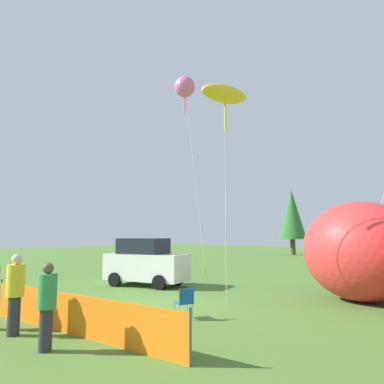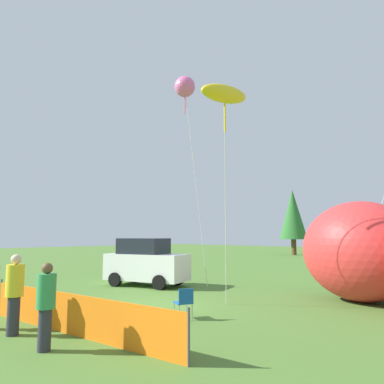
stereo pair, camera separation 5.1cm
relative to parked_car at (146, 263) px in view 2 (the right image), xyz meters
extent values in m
plane|color=#4C752D|center=(3.81, -3.38, -1.07)|extent=(120.00, 120.00, 0.00)
cube|color=white|center=(0.04, 0.01, -0.20)|extent=(4.13, 2.72, 1.20)
cube|color=#1E232D|center=(-0.14, -0.05, 0.77)|extent=(2.46, 2.07, 0.72)
cylinder|color=black|center=(0.92, 1.14, -0.75)|extent=(0.67, 0.41, 0.63)
cylinder|color=black|center=(1.41, -0.39, -0.75)|extent=(0.67, 0.41, 0.63)
cylinder|color=black|center=(-1.33, 0.41, -0.75)|extent=(0.67, 0.41, 0.63)
cylinder|color=black|center=(-0.84, -1.11, -0.75)|extent=(0.67, 0.41, 0.63)
cube|color=#1959A5|center=(6.04, -3.55, -0.63)|extent=(0.61, 0.61, 0.03)
cube|color=#1959A5|center=(6.25, -3.63, -0.43)|extent=(0.20, 0.42, 0.42)
cylinder|color=#A5A5AD|center=(5.78, -3.66, -0.85)|extent=(0.02, 0.02, 0.43)
cylinder|color=#A5A5AD|center=(5.93, -3.29, -0.85)|extent=(0.02, 0.02, 0.43)
cylinder|color=#A5A5AD|center=(6.15, -3.81, -0.85)|extent=(0.02, 0.02, 0.43)
cylinder|color=#A5A5AD|center=(6.30, -3.44, -0.85)|extent=(0.02, 0.02, 0.43)
ellipsoid|color=red|center=(8.75, 2.70, 0.72)|extent=(5.27, 4.80, 3.56)
ellipsoid|color=yellow|center=(8.75, 2.70, -0.09)|extent=(3.50, 3.44, 1.60)
cube|color=orange|center=(5.38, -6.63, -0.59)|extent=(7.05, 0.81, 0.95)
cylinder|color=#4C4C51|center=(1.86, -7.01, -0.55)|extent=(0.05, 0.05, 1.04)
cylinder|color=#4C4C51|center=(8.91, -6.24, -0.55)|extent=(0.05, 0.05, 1.04)
cylinder|color=#2D2D38|center=(4.45, -7.63, -0.62)|extent=(0.28, 0.28, 0.90)
cylinder|color=yellow|center=(4.45, -7.63, 0.21)|extent=(0.41, 0.41, 0.75)
sphere|color=beige|center=(4.45, -7.63, 0.70)|extent=(0.24, 0.24, 0.24)
cylinder|color=#2D2D38|center=(6.15, -7.64, -0.64)|extent=(0.26, 0.26, 0.84)
cylinder|color=#338C4C|center=(6.15, -7.64, 0.13)|extent=(0.39, 0.39, 0.70)
sphere|color=brown|center=(6.15, -7.64, 0.60)|extent=(0.23, 0.23, 0.23)
cylinder|color=silver|center=(2.07, 1.20, 3.59)|extent=(0.58, 0.97, 9.31)
sphere|color=pink|center=(1.80, 0.74, 8.25)|extent=(0.98, 0.98, 0.98)
cylinder|color=pink|center=(1.80, 0.74, 7.55)|extent=(0.06, 0.06, 1.20)
cylinder|color=silver|center=(5.90, -1.40, 2.45)|extent=(0.72, 0.86, 7.04)
ellipsoid|color=yellow|center=(6.25, -1.82, 5.97)|extent=(0.63, 2.36, 0.94)
cylinder|color=yellow|center=(6.25, -1.82, 5.27)|extent=(0.06, 0.06, 1.20)
cylinder|color=brown|center=(-8.38, 29.09, -0.15)|extent=(0.59, 0.59, 1.84)
cone|color=#2D6B2D|center=(-8.38, 29.09, 3.72)|extent=(3.24, 3.24, 5.89)
camera|label=1|loc=(13.78, -11.29, 1.29)|focal=35.00mm
camera|label=2|loc=(13.82, -11.25, 1.29)|focal=35.00mm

